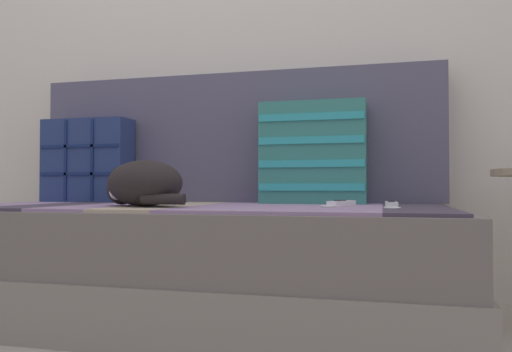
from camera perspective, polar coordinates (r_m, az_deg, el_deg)
The scene contains 9 objects.
ground_plane at distance 1.76m, azimuth -7.31°, elevation -16.35°, with size 14.00×14.00×0.00m, color #A89E8E.
wall_behind at distance 2.38m, azimuth -1.79°, elevation 18.16°, with size 6.00×0.06×2.50m.
couch at distance 1.81m, azimuth -6.14°, elevation -9.64°, with size 1.77×0.91×0.39m.
sofa_backrest at distance 2.16m, azimuth -2.54°, elevation 4.27°, with size 1.73×0.14×0.54m.
throw_pillow_quilted at distance 2.28m, azimuth -18.68°, elevation 1.67°, with size 0.39×0.14×0.36m.
throw_pillow_striped at distance 1.93m, azimuth 6.51°, elevation 2.64°, with size 0.40×0.14×0.39m.
sleeping_cat at distance 1.69m, azimuth -13.00°, elevation -0.92°, with size 0.37×0.32×0.15m.
game_remote_near at distance 1.60m, azimuth 15.22°, elevation -3.19°, with size 0.05×0.19×0.02m.
game_remote_far at distance 1.68m, azimuth 9.64°, elevation -3.13°, with size 0.11×0.20×0.02m.
Camera 1 is at (0.62, -1.58, 0.46)m, focal length 35.00 mm.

